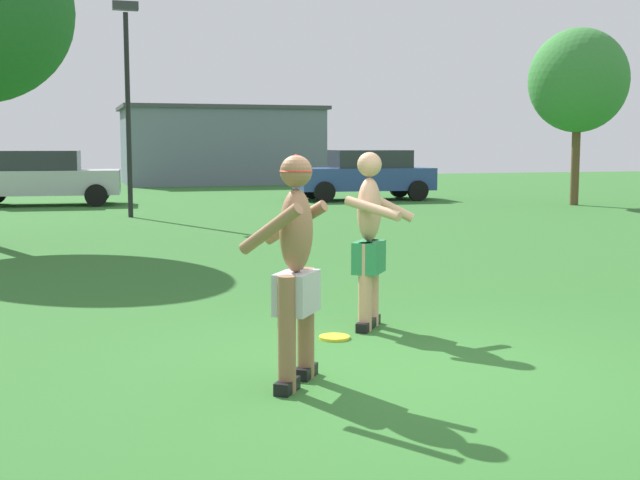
% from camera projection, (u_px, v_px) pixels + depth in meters
% --- Properties ---
extents(ground_plane, '(80.00, 80.00, 0.00)m').
position_uv_depth(ground_plane, '(404.00, 372.00, 6.41)').
color(ground_plane, '#2D6628').
extents(player_with_cap, '(0.71, 0.87, 1.70)m').
position_uv_depth(player_with_cap, '(296.00, 259.00, 5.96)').
color(player_with_cap, black).
rests_on(player_with_cap, ground_plane).
extents(player_in_green, '(0.77, 0.80, 1.69)m').
position_uv_depth(player_in_green, '(370.00, 236.00, 7.83)').
color(player_in_green, black).
rests_on(player_in_green, ground_plane).
extents(frisbee, '(0.28, 0.28, 0.03)m').
position_uv_depth(frisbee, '(334.00, 337.00, 7.50)').
color(frisbee, yellow).
rests_on(frisbee, ground_plane).
extents(car_silver_near_post, '(4.44, 2.33, 1.58)m').
position_uv_depth(car_silver_near_post, '(42.00, 177.00, 23.87)').
color(car_silver_near_post, silver).
rests_on(car_silver_near_post, ground_plane).
extents(car_blue_mid_lot, '(4.41, 2.25, 1.58)m').
position_uv_depth(car_blue_mid_lot, '(365.00, 174.00, 26.25)').
color(car_blue_mid_lot, '#2D478C').
rests_on(car_blue_mid_lot, ground_plane).
extents(lamp_post, '(0.60, 0.24, 5.12)m').
position_uv_depth(lamp_post, '(127.00, 84.00, 19.66)').
color(lamp_post, black).
rests_on(lamp_post, ground_plane).
extents(outbuilding_behind_lot, '(8.85, 5.26, 3.44)m').
position_uv_depth(outbuilding_behind_lot, '(221.00, 145.00, 37.22)').
color(outbuilding_behind_lot, slate).
rests_on(outbuilding_behind_lot, ground_plane).
extents(tree_right_field, '(2.83, 2.83, 5.07)m').
position_uv_depth(tree_right_field, '(578.00, 81.00, 23.63)').
color(tree_right_field, brown).
rests_on(tree_right_field, ground_plane).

